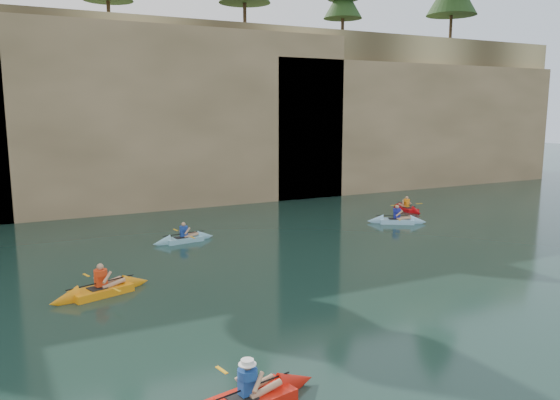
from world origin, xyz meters
name	(u,v)px	position (x,y,z in m)	size (l,w,h in m)	color
ground	(339,356)	(0.00, 0.00, 0.00)	(160.00, 160.00, 0.00)	black
cliff	(113,110)	(0.00, 30.00, 6.00)	(70.00, 16.00, 12.00)	tan
cliff_slab_center	(168,116)	(2.00, 22.60, 5.70)	(24.00, 2.40, 11.40)	tan
cliff_slab_east	(420,124)	(22.00, 22.60, 4.92)	(26.00, 2.40, 9.84)	tan
sea_cave_center	(70,189)	(-4.00, 21.95, 1.60)	(3.50, 1.00, 3.20)	black
sea_cave_east	(288,166)	(10.00, 21.95, 2.25)	(5.00, 1.00, 4.50)	black
main_kayaker	(248,400)	(-3.01, -1.18, 0.18)	(3.68, 2.39, 1.33)	red
kayaker_orange	(101,290)	(-4.60, 7.46, 0.16)	(3.59, 2.52, 1.34)	orange
kayaker_ltblue_near	(397,221)	(11.55, 12.17, 0.15)	(3.10, 2.31, 1.25)	#8DC5EC
kayaker_red_far	(406,208)	(14.45, 14.86, 0.14)	(2.19, 3.06, 1.10)	red
kayaker_ltblue_mid	(184,239)	(0.02, 13.33, 0.14)	(3.12, 2.29, 1.16)	#7CB9CF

